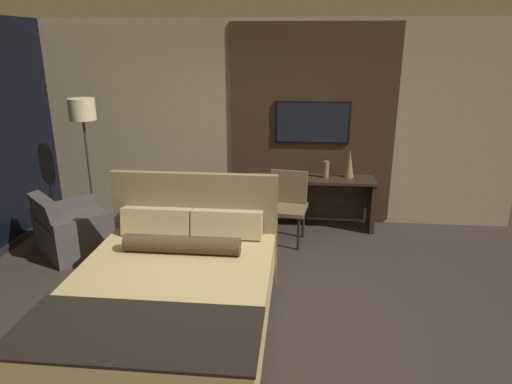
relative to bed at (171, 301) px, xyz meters
name	(u,v)px	position (x,y,z in m)	size (l,w,h in m)	color
ground_plane	(229,315)	(0.45, 0.34, -0.34)	(16.00, 16.00, 0.00)	#332823
wall_back_tv_panel	(263,124)	(0.56, 2.94, 1.06)	(7.20, 0.09, 2.80)	tan
bed	(171,301)	(0.00, 0.00, 0.00)	(1.75, 2.25, 1.21)	#33281E
desk	(310,193)	(1.24, 2.68, 0.15)	(1.75, 0.46, 0.72)	#2D2319
tv	(312,123)	(1.24, 2.86, 1.11)	(1.02, 0.04, 0.57)	black
desk_chair	(287,200)	(0.94, 2.19, 0.20)	(0.59, 0.59, 0.91)	brown
armchair_by_window	(76,231)	(-1.66, 1.58, -0.08)	(1.19, 1.19, 0.78)	#47423D
floor_lamp	(83,120)	(-1.75, 2.32, 1.18)	(0.34, 0.34, 1.80)	#282623
vase_tall	(349,164)	(1.77, 2.73, 0.57)	(0.13, 0.13, 0.38)	#846647
vase_short	(326,169)	(1.45, 2.68, 0.50)	(0.08, 0.08, 0.23)	#846647
book	(283,176)	(0.86, 2.65, 0.40)	(0.22, 0.16, 0.03)	maroon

